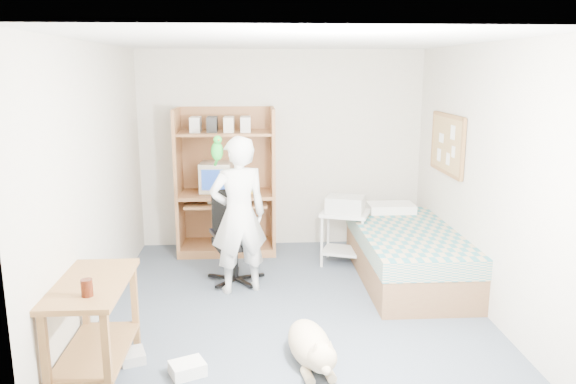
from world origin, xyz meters
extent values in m
plane|color=#475160|center=(0.00, 0.00, 0.00)|extent=(4.00, 4.00, 0.00)
cube|color=beige|center=(0.00, 2.00, 1.25)|extent=(3.60, 0.02, 2.50)
cube|color=beige|center=(1.80, 0.00, 1.25)|extent=(0.02, 4.00, 2.50)
cube|color=beige|center=(-1.80, 0.00, 1.25)|extent=(0.02, 4.00, 2.50)
cube|color=white|center=(0.00, 0.00, 2.50)|extent=(3.60, 4.00, 0.02)
cube|color=brown|center=(-1.28, 1.70, 0.90)|extent=(0.04, 0.60, 1.80)
cube|color=brown|center=(-0.12, 1.70, 0.90)|extent=(0.04, 0.60, 1.80)
cube|color=brown|center=(-0.70, 1.99, 0.90)|extent=(1.20, 0.02, 1.80)
cube|color=brown|center=(-0.70, 1.70, 0.74)|extent=(1.12, 0.60, 0.04)
cube|color=brown|center=(-0.70, 1.62, 0.64)|extent=(1.00, 0.50, 0.03)
cube|color=brown|center=(-0.70, 1.70, 1.50)|extent=(1.12, 0.55, 0.03)
cube|color=brown|center=(-0.70, 1.70, 0.05)|extent=(1.12, 0.60, 0.10)
cube|color=brown|center=(1.30, 0.60, 0.18)|extent=(1.00, 2.00, 0.36)
cube|color=#2E737C|center=(1.30, 0.60, 0.46)|extent=(1.02, 2.02, 0.20)
cube|color=white|center=(1.30, 1.40, 0.60)|extent=(0.55, 0.35, 0.12)
cube|color=brown|center=(-1.55, -1.20, 0.73)|extent=(0.50, 1.00, 0.04)
cube|color=brown|center=(-1.75, -1.65, 0.35)|extent=(0.05, 0.05, 0.70)
cube|color=brown|center=(-1.35, -1.65, 0.35)|extent=(0.05, 0.05, 0.70)
cube|color=brown|center=(-1.75, -0.75, 0.35)|extent=(0.05, 0.05, 0.70)
cube|color=brown|center=(-1.35, -0.75, 0.35)|extent=(0.05, 0.05, 0.70)
cube|color=brown|center=(-1.55, -1.20, 0.20)|extent=(0.46, 0.92, 0.03)
cube|color=#9D7C46|center=(1.78, 0.90, 1.45)|extent=(0.03, 0.90, 0.60)
cube|color=brown|center=(1.77, 0.90, 1.76)|extent=(0.04, 0.94, 0.04)
cube|color=brown|center=(1.77, 0.90, 1.14)|extent=(0.04, 0.94, 0.04)
cylinder|color=black|center=(-0.57, 0.65, 0.04)|extent=(0.55, 0.55, 0.05)
cylinder|color=black|center=(-0.57, 0.65, 0.21)|extent=(0.05, 0.05, 0.37)
cube|color=black|center=(-0.57, 0.65, 0.43)|extent=(0.52, 0.52, 0.07)
cube|color=black|center=(-0.63, 0.85, 0.73)|extent=(0.38, 0.16, 0.50)
cube|color=black|center=(-0.79, 0.58, 0.57)|extent=(0.11, 0.27, 0.04)
cube|color=black|center=(-0.35, 0.72, 0.57)|extent=(0.11, 0.27, 0.04)
imported|color=white|center=(-0.52, 0.40, 0.81)|extent=(0.68, 0.54, 1.62)
ellipsoid|color=#148E23|center=(-0.72, 0.42, 1.46)|extent=(0.12, 0.12, 0.19)
sphere|color=#148E23|center=(-0.71, 0.39, 1.58)|extent=(0.08, 0.08, 0.08)
cone|color=#DD4C13|center=(-0.70, 0.35, 1.58)|extent=(0.04, 0.04, 0.03)
cylinder|color=#148E23|center=(-0.73, 0.46, 1.35)|extent=(0.06, 0.13, 0.12)
ellipsoid|color=#CBAB88|center=(0.06, -1.09, 0.15)|extent=(0.41, 0.69, 0.30)
sphere|color=#CBAB88|center=(0.12, -1.45, 0.22)|extent=(0.22, 0.22, 0.22)
cone|color=#CBAB88|center=(0.06, -1.47, 0.32)|extent=(0.06, 0.06, 0.08)
cone|color=#CBAB88|center=(0.17, -1.46, 0.32)|extent=(0.06, 0.06, 0.08)
ellipsoid|color=#CBAB88|center=(0.13, -1.54, 0.18)|extent=(0.09, 0.13, 0.07)
cylinder|color=#CBAB88|center=(0.00, -0.74, 0.09)|extent=(0.09, 0.21, 0.10)
cube|color=silver|center=(0.70, 1.14, 0.62)|extent=(0.64, 0.58, 0.04)
cube|color=silver|center=(0.70, 1.14, 0.16)|extent=(0.59, 0.52, 0.03)
cylinder|color=silver|center=(0.46, 0.96, 0.31)|extent=(0.03, 0.03, 0.62)
cylinder|color=silver|center=(0.93, 0.96, 0.31)|extent=(0.03, 0.03, 0.62)
cylinder|color=silver|center=(0.46, 1.32, 0.31)|extent=(0.03, 0.03, 0.62)
cylinder|color=silver|center=(0.93, 1.32, 0.31)|extent=(0.03, 0.03, 0.62)
cube|color=#B0B1AC|center=(0.70, 1.14, 0.73)|extent=(0.50, 0.44, 0.18)
cube|color=beige|center=(-0.82, 1.75, 0.95)|extent=(0.41, 0.43, 0.36)
cube|color=navy|center=(-0.83, 1.55, 0.95)|extent=(0.31, 0.03, 0.25)
cube|color=beige|center=(-0.69, 1.58, 0.67)|extent=(0.47, 0.22, 0.03)
cylinder|color=gold|center=(-0.40, 1.65, 0.82)|extent=(0.08, 0.08, 0.12)
cylinder|color=#3F160A|center=(-1.50, -1.47, 0.81)|extent=(0.08, 0.08, 0.12)
cube|color=white|center=(-0.88, -1.23, 0.05)|extent=(0.31, 0.29, 0.10)
cube|color=#B8B8B3|center=(-1.33, -1.00, 0.04)|extent=(0.24, 0.27, 0.08)
camera|label=1|loc=(-0.36, -5.12, 2.27)|focal=35.00mm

